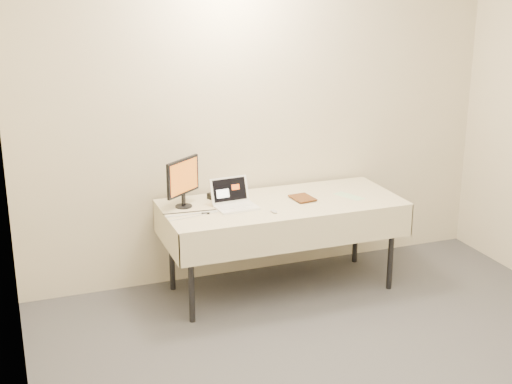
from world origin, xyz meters
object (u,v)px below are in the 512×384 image
object	(u,v)px
book	(294,188)
monitor	(183,179)
laptop	(234,200)
table	(282,209)

from	to	relation	value
book	monitor	bearing A→B (deg)	163.98
laptop	table	bearing A→B (deg)	-8.44
table	laptop	bearing A→B (deg)	176.33
table	book	distance (m)	0.19
table	book	size ratio (longest dim) A/B	9.03
monitor	book	distance (m)	0.87
monitor	book	size ratio (longest dim) A/B	1.82
table	laptop	xyz separation A→B (m)	(-0.39, 0.02, 0.11)
table	laptop	distance (m)	0.40
laptop	monitor	bearing A→B (deg)	156.77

